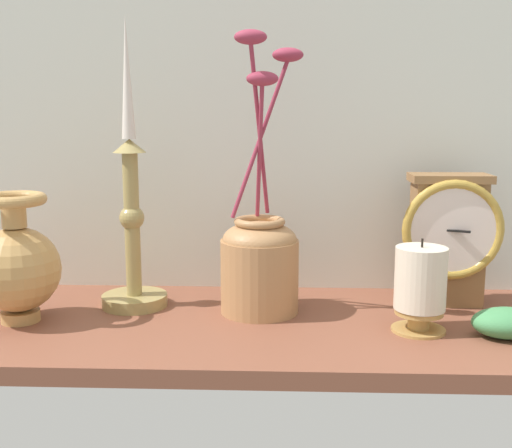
{
  "coord_description": "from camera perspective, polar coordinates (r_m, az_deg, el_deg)",
  "views": [
    {
      "loc": [
        6.11,
        -87.03,
        29.55
      ],
      "look_at": [
        2.57,
        0.0,
        14.0
      ],
      "focal_mm": 44.71,
      "sensor_mm": 36.0,
      "label": 1
    }
  ],
  "objects": [
    {
      "name": "brass_vase_jar",
      "position": [
        0.93,
        0.34,
        -2.9
      ],
      "size": [
        11.87,
        11.53,
        40.13
      ],
      "color": "#B07D50",
      "rests_on": "ground_plane"
    },
    {
      "name": "mantel_clock",
      "position": [
        1.01,
        16.82,
        -1.1
      ],
      "size": [
        15.05,
        7.88,
        20.12
      ],
      "color": "olive",
      "rests_on": "ground_plane"
    },
    {
      "name": "brass_vase_bulbous",
      "position": [
        0.95,
        -20.59,
        -3.41
      ],
      "size": [
        11.98,
        11.98,
        18.32
      ],
      "color": "tan",
      "rests_on": "ground_plane"
    },
    {
      "name": "ivy_sprig",
      "position": [
        0.91,
        21.61,
        -8.23
      ],
      "size": [
        9.47,
        6.63,
        3.99
      ],
      "color": "#448B52",
      "rests_on": "ground_plane"
    },
    {
      "name": "pillar_candle_front",
      "position": [
        0.89,
        14.48,
        -5.43
      ],
      "size": [
        7.29,
        7.29,
        12.84
      ],
      "color": "tan",
      "rests_on": "ground_plane"
    },
    {
      "name": "candlestick_tall_left",
      "position": [
        0.97,
        -11.03,
        0.09
      ],
      "size": [
        9.96,
        9.96,
        43.14
      ],
      "color": "#A18D51",
      "rests_on": "ground_plane"
    },
    {
      "name": "ground_plane",
      "position": [
        0.93,
        -1.61,
        -9.3
      ],
      "size": [
        100.0,
        36.0,
        2.4
      ],
      "primitive_type": "cube",
      "color": "brown"
    },
    {
      "name": "back_wall",
      "position": [
        1.06,
        -1.01,
        11.72
      ],
      "size": [
        120.0,
        2.0,
        65.0
      ],
      "primitive_type": "cube",
      "color": "silver",
      "rests_on": "ground_plane"
    }
  ]
}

